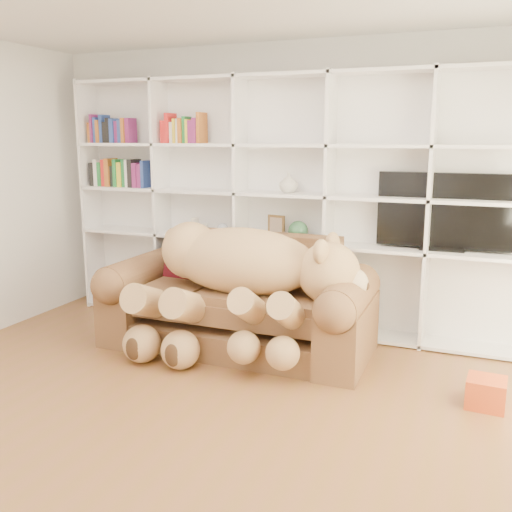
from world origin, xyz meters
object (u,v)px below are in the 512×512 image
at_px(sofa, 238,306).
at_px(teddy_bear, 239,276).
at_px(tv, 445,212).
at_px(gift_box, 486,393).

height_order(sofa, teddy_bear, teddy_bear).
bearing_deg(tv, gift_box, -69.54).
bearing_deg(teddy_bear, sofa, 121.22).
relative_size(teddy_bear, tv, 1.69).
relative_size(teddy_bear, gift_box, 7.46).
height_order(sofa, tv, tv).
distance_m(sofa, tv, 1.96).
relative_size(sofa, tv, 2.05).
bearing_deg(gift_box, sofa, 168.13).
bearing_deg(sofa, gift_box, -11.87).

